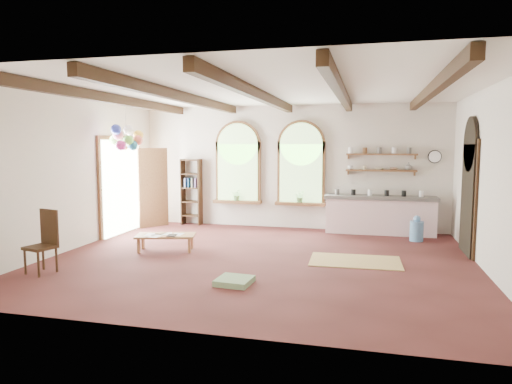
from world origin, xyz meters
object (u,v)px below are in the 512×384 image
(side_chair, at_px, (42,255))
(balloon_cluster, at_px, (126,139))
(coffee_table, at_px, (166,236))
(kitchen_counter, at_px, (380,214))

(side_chair, bearing_deg, balloon_cluster, 90.30)
(coffee_table, bearing_deg, side_chair, -123.88)
(kitchen_counter, distance_m, balloon_cluster, 6.34)
(coffee_table, distance_m, balloon_cluster, 2.61)
(coffee_table, height_order, side_chair, side_chair)
(coffee_table, bearing_deg, kitchen_counter, 34.30)
(side_chair, relative_size, balloon_cluster, 0.94)
(side_chair, bearing_deg, kitchen_counter, 41.16)
(kitchen_counter, relative_size, balloon_cluster, 2.34)
(coffee_table, relative_size, side_chair, 1.20)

